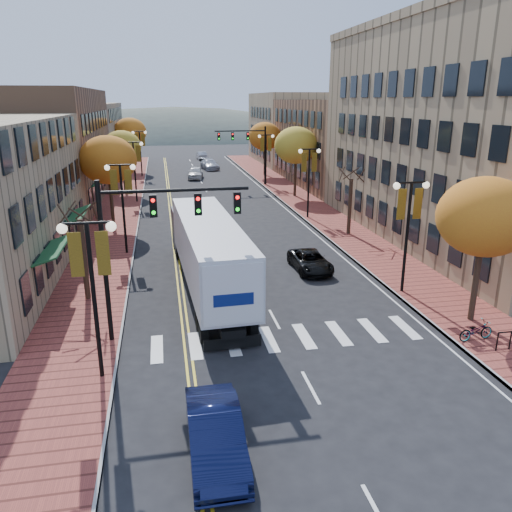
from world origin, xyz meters
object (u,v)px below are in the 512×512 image
navy_sedan (215,435)px  black_suv (310,261)px  semi_truck (206,246)px  bicycle (476,331)px

navy_sedan → black_suv: bearing=64.4°
navy_sedan → semi_truck: bearing=85.9°
navy_sedan → black_suv: (7.50, 15.54, -0.14)m
navy_sedan → bicycle: (11.70, 5.02, -0.15)m
semi_truck → navy_sedan: 14.01m
bicycle → black_suv: bearing=15.1°
semi_truck → bicycle: bearing=-42.3°
black_suv → bicycle: 11.33m
black_suv → bicycle: size_ratio=2.61×
semi_truck → black_suv: bearing=11.8°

